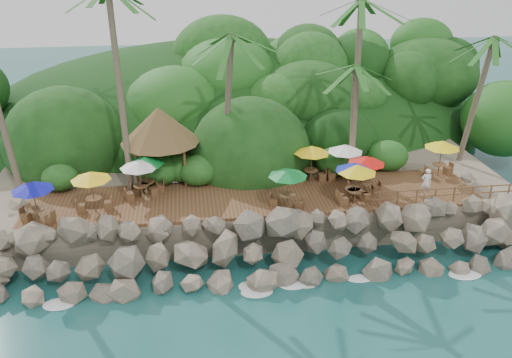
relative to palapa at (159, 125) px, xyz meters
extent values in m
plane|color=#19514F|center=(5.43, -9.32, -5.79)|extent=(140.00, 140.00, 0.00)
cube|color=gray|center=(5.43, 6.68, -4.74)|extent=(32.00, 25.20, 2.10)
ellipsoid|color=#143811|center=(5.43, 14.18, -5.79)|extent=(44.80, 28.00, 15.40)
cube|color=brown|center=(5.43, -3.32, -3.59)|extent=(26.00, 5.00, 0.20)
ellipsoid|color=white|center=(-6.57, -9.02, -5.76)|extent=(1.20, 0.80, 0.06)
ellipsoid|color=white|center=(-3.57, -9.02, -5.76)|extent=(1.20, 0.80, 0.06)
ellipsoid|color=white|center=(-0.57, -9.02, -5.76)|extent=(1.20, 0.80, 0.06)
ellipsoid|color=white|center=(2.43, -9.02, -5.76)|extent=(1.20, 0.80, 0.06)
ellipsoid|color=white|center=(5.43, -9.02, -5.76)|extent=(1.20, 0.80, 0.06)
ellipsoid|color=white|center=(8.43, -9.02, -5.76)|extent=(1.20, 0.80, 0.06)
ellipsoid|color=white|center=(11.43, -9.02, -5.76)|extent=(1.20, 0.80, 0.06)
ellipsoid|color=white|center=(14.43, -9.02, -5.76)|extent=(1.20, 0.80, 0.06)
ellipsoid|color=white|center=(17.43, -9.02, -5.76)|extent=(1.20, 0.80, 0.06)
cylinder|color=brown|center=(-1.99, -0.64, 2.25)|extent=(0.87, 3.00, 11.25)
cylinder|color=brown|center=(4.14, -0.03, 0.90)|extent=(1.09, 1.15, 8.77)
ellipsoid|color=#23601E|center=(4.14, -0.03, 5.28)|extent=(6.00, 6.00, 2.40)
cylinder|color=brown|center=(11.77, -0.83, -0.03)|extent=(0.84, 0.89, 6.93)
ellipsoid|color=#23601E|center=(11.77, -0.83, 3.44)|extent=(6.00, 6.00, 2.40)
cylinder|color=brown|center=(11.82, -0.77, 1.77)|extent=(0.60, 1.54, 10.50)
ellipsoid|color=#23601E|center=(11.82, -0.77, 7.04)|extent=(6.00, 6.00, 2.40)
cylinder|color=brown|center=(20.02, -0.09, 0.67)|extent=(1.00, 1.33, 8.30)
ellipsoid|color=#23601E|center=(20.02, -0.09, 4.82)|extent=(6.00, 6.00, 2.40)
cylinder|color=brown|center=(-1.40, -1.40, -2.29)|extent=(0.16, 0.16, 2.40)
cylinder|color=brown|center=(1.40, -1.40, -2.29)|extent=(0.16, 0.16, 2.40)
cylinder|color=brown|center=(-1.40, 1.40, -2.29)|extent=(0.16, 0.16, 2.40)
cylinder|color=brown|center=(1.40, 1.40, -2.29)|extent=(0.16, 0.16, 2.40)
cone|color=brown|center=(0.00, 0.00, 0.01)|extent=(4.82, 4.82, 2.20)
cylinder|color=brown|center=(11.77, -3.75, -3.11)|extent=(0.08, 0.08, 0.76)
cylinder|color=brown|center=(11.77, -3.75, -2.71)|extent=(0.87, 0.87, 0.05)
cylinder|color=brown|center=(11.77, -3.75, -2.35)|extent=(0.05, 0.05, 2.27)
cone|color=red|center=(11.77, -3.75, -1.37)|extent=(2.17, 2.17, 0.47)
cube|color=brown|center=(11.05, -3.72, -3.25)|extent=(0.45, 0.45, 0.48)
cube|color=brown|center=(12.50, -3.77, -3.25)|extent=(0.45, 0.45, 0.48)
cylinder|color=brown|center=(10.79, -4.63, -3.11)|extent=(0.08, 0.08, 0.76)
cylinder|color=brown|center=(10.79, -4.63, -2.71)|extent=(0.87, 0.87, 0.05)
cylinder|color=brown|center=(10.79, -4.63, -2.35)|extent=(0.05, 0.05, 2.27)
cone|color=#0B189A|center=(10.79, -4.63, -1.37)|extent=(2.17, 2.17, 0.47)
cube|color=brown|center=(10.08, -4.76, -3.25)|extent=(0.50, 0.50, 0.48)
cube|color=brown|center=(11.50, -4.51, -3.25)|extent=(0.50, 0.50, 0.48)
cylinder|color=brown|center=(17.23, -1.91, -3.11)|extent=(0.08, 0.08, 0.76)
cylinder|color=brown|center=(17.23, -1.91, -2.71)|extent=(0.87, 0.87, 0.05)
cylinder|color=brown|center=(17.23, -1.91, -2.35)|extent=(0.05, 0.05, 2.27)
cone|color=yellow|center=(17.23, -1.91, -1.37)|extent=(2.17, 2.17, 0.47)
cube|color=brown|center=(16.52, -2.06, -3.25)|extent=(0.51, 0.51, 0.48)
cube|color=brown|center=(17.94, -1.76, -3.25)|extent=(0.51, 0.51, 0.48)
cylinder|color=brown|center=(-6.37, -4.92, -3.11)|extent=(0.08, 0.08, 0.76)
cylinder|color=brown|center=(-6.37, -4.92, -2.71)|extent=(0.87, 0.87, 0.05)
cylinder|color=brown|center=(-6.37, -4.92, -2.35)|extent=(0.05, 0.05, 2.27)
cone|color=#0C0D9D|center=(-6.37, -4.92, -1.37)|extent=(2.17, 2.17, 0.47)
cube|color=brown|center=(-7.04, -4.65, -3.25)|extent=(0.57, 0.57, 0.48)
cube|color=brown|center=(-5.70, -5.20, -3.25)|extent=(0.57, 0.57, 0.48)
cylinder|color=brown|center=(-0.83, -2.13, -3.11)|extent=(0.08, 0.08, 0.76)
cylinder|color=brown|center=(-0.83, -2.13, -2.71)|extent=(0.87, 0.87, 0.05)
cylinder|color=brown|center=(-0.83, -2.13, -2.35)|extent=(0.05, 0.05, 2.27)
cone|color=#0C6D27|center=(-0.83, -2.13, -1.37)|extent=(2.17, 2.17, 0.47)
cube|color=brown|center=(-1.54, -2.27, -3.25)|extent=(0.51, 0.51, 0.48)
cube|color=brown|center=(-0.12, -1.99, -3.25)|extent=(0.51, 0.51, 0.48)
cylinder|color=brown|center=(11.10, -1.76, -3.11)|extent=(0.08, 0.08, 0.76)
cylinder|color=brown|center=(11.10, -1.76, -2.71)|extent=(0.87, 0.87, 0.05)
cylinder|color=brown|center=(11.10, -1.76, -2.35)|extent=(0.05, 0.05, 2.27)
cone|color=white|center=(11.10, -1.76, -1.37)|extent=(2.17, 2.17, 0.47)
cube|color=brown|center=(10.38, -1.68, -3.25)|extent=(0.48, 0.48, 0.48)
cube|color=brown|center=(11.82, -1.84, -3.25)|extent=(0.48, 0.48, 0.48)
cylinder|color=brown|center=(-3.59, -3.98, -3.11)|extent=(0.08, 0.08, 0.76)
cylinder|color=brown|center=(-3.59, -3.98, -2.71)|extent=(0.87, 0.87, 0.05)
cylinder|color=brown|center=(-3.59, -3.98, -2.35)|extent=(0.05, 0.05, 2.27)
cone|color=yellow|center=(-3.59, -3.98, -1.37)|extent=(2.17, 2.17, 0.47)
cube|color=brown|center=(-4.31, -4.07, -3.25)|extent=(0.49, 0.49, 0.48)
cube|color=brown|center=(-2.87, -3.89, -3.25)|extent=(0.49, 0.49, 0.48)
cylinder|color=brown|center=(-1.15, -2.63, -3.11)|extent=(0.08, 0.08, 0.76)
cylinder|color=brown|center=(-1.15, -2.63, -2.71)|extent=(0.87, 0.87, 0.05)
cylinder|color=brown|center=(-1.15, -2.63, -2.35)|extent=(0.05, 0.05, 2.27)
cone|color=silver|center=(-1.15, -2.63, -1.37)|extent=(2.17, 2.17, 0.47)
cube|color=brown|center=(-1.82, -2.90, -3.25)|extent=(0.56, 0.56, 0.48)
cube|color=brown|center=(-0.47, -2.36, -3.25)|extent=(0.56, 0.56, 0.48)
cylinder|color=brown|center=(6.97, -4.92, -3.11)|extent=(0.08, 0.08, 0.76)
cylinder|color=brown|center=(6.97, -4.92, -2.71)|extent=(0.87, 0.87, 0.05)
cylinder|color=brown|center=(6.97, -4.92, -2.35)|extent=(0.05, 0.05, 2.27)
cone|color=#0C702A|center=(6.97, -4.92, -1.37)|extent=(2.17, 2.17, 0.47)
cube|color=brown|center=(6.30, -4.65, -3.25)|extent=(0.57, 0.57, 0.48)
cube|color=brown|center=(7.64, -5.19, -3.25)|extent=(0.57, 0.57, 0.48)
cylinder|color=brown|center=(10.85, -4.92, -3.11)|extent=(0.08, 0.08, 0.76)
cylinder|color=brown|center=(10.85, -4.92, -2.71)|extent=(0.87, 0.87, 0.05)
cylinder|color=brown|center=(10.85, -4.92, -2.35)|extent=(0.05, 0.05, 2.27)
cone|color=yellow|center=(10.85, -4.92, -1.37)|extent=(2.17, 2.17, 0.47)
cube|color=brown|center=(10.14, -5.08, -3.25)|extent=(0.52, 0.52, 0.48)
cube|color=brown|center=(11.56, -4.76, -3.25)|extent=(0.52, 0.52, 0.48)
cylinder|color=brown|center=(9.03, -1.72, -3.11)|extent=(0.08, 0.08, 0.76)
cylinder|color=brown|center=(9.03, -1.72, -2.71)|extent=(0.87, 0.87, 0.05)
cylinder|color=brown|center=(9.03, -1.72, -2.35)|extent=(0.05, 0.05, 2.27)
cone|color=yellow|center=(9.03, -1.72, -1.37)|extent=(2.17, 2.17, 0.47)
cube|color=brown|center=(8.31, -1.74, -3.25)|extent=(0.44, 0.44, 0.48)
cube|color=brown|center=(9.75, -1.70, -3.25)|extent=(0.44, 0.44, 0.48)
cylinder|color=brown|center=(11.97, -5.67, -2.99)|extent=(0.10, 0.10, 1.00)
cylinder|color=brown|center=(13.07, -5.67, -2.99)|extent=(0.10, 0.10, 1.00)
cylinder|color=brown|center=(14.17, -5.67, -2.99)|extent=(0.10, 0.10, 1.00)
cylinder|color=brown|center=(15.27, -5.67, -2.99)|extent=(0.10, 0.10, 1.00)
cylinder|color=brown|center=(16.37, -5.67, -2.99)|extent=(0.10, 0.10, 1.00)
cylinder|color=brown|center=(17.47, -5.67, -2.99)|extent=(0.10, 0.10, 1.00)
cylinder|color=brown|center=(18.57, -5.67, -2.99)|extent=(0.10, 0.10, 1.00)
cylinder|color=brown|center=(19.67, -5.67, -2.99)|extent=(0.10, 0.10, 1.00)
cube|color=brown|center=(15.82, -5.67, -2.54)|extent=(8.30, 0.06, 0.06)
cube|color=brown|center=(15.82, -5.67, -2.94)|extent=(8.30, 0.06, 0.06)
imported|color=white|center=(15.21, -4.51, -2.64)|extent=(0.66, 0.48, 1.69)
camera|label=1|loc=(1.78, -30.87, 10.13)|focal=37.29mm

